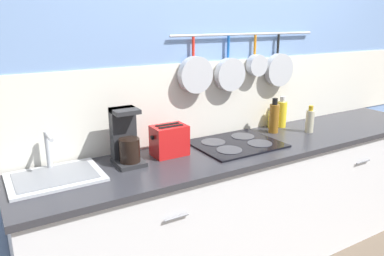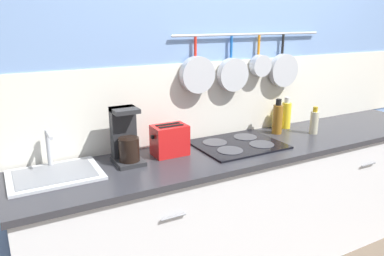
{
  "view_description": "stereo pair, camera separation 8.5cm",
  "coord_description": "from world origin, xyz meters",
  "px_view_note": "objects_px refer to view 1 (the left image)",
  "views": [
    {
      "loc": [
        -1.56,
        -1.79,
        1.68
      ],
      "look_at": [
        -0.5,
        0.0,
        1.07
      ],
      "focal_mm": 35.0,
      "sensor_mm": 36.0,
      "label": 1
    },
    {
      "loc": [
        -1.49,
        -1.83,
        1.68
      ],
      "look_at": [
        -0.5,
        0.0,
        1.07
      ],
      "focal_mm": 35.0,
      "sensor_mm": 36.0,
      "label": 2
    }
  ],
  "objects_px": {
    "coffee_maker": "(126,141)",
    "bottle_hot_sauce": "(272,119)",
    "bottle_sesame_oil": "(274,118)",
    "bottle_cooking_wine": "(282,114)",
    "bottle_vinegar": "(310,121)",
    "toaster": "(169,140)"
  },
  "relations": [
    {
      "from": "coffee_maker",
      "to": "bottle_hot_sauce",
      "type": "relative_size",
      "value": 2.06
    },
    {
      "from": "bottle_sesame_oil",
      "to": "bottle_cooking_wine",
      "type": "relative_size",
      "value": 1.07
    },
    {
      "from": "coffee_maker",
      "to": "bottle_vinegar",
      "type": "xyz_separation_m",
      "value": [
        1.36,
        -0.11,
        -0.05
      ]
    },
    {
      "from": "toaster",
      "to": "bottle_cooking_wine",
      "type": "relative_size",
      "value": 0.95
    },
    {
      "from": "bottle_sesame_oil",
      "to": "bottle_vinegar",
      "type": "height_order",
      "value": "bottle_sesame_oil"
    },
    {
      "from": "toaster",
      "to": "bottle_sesame_oil",
      "type": "bearing_deg",
      "value": 1.94
    },
    {
      "from": "toaster",
      "to": "bottle_hot_sauce",
      "type": "xyz_separation_m",
      "value": [
        0.93,
        0.13,
        -0.02
      ]
    },
    {
      "from": "bottle_cooking_wine",
      "to": "bottle_vinegar",
      "type": "xyz_separation_m",
      "value": [
        0.08,
        -0.21,
        -0.02
      ]
    },
    {
      "from": "bottle_cooking_wine",
      "to": "bottle_vinegar",
      "type": "distance_m",
      "value": 0.22
    },
    {
      "from": "bottle_hot_sauce",
      "to": "bottle_vinegar",
      "type": "height_order",
      "value": "bottle_vinegar"
    },
    {
      "from": "coffee_maker",
      "to": "bottle_sesame_oil",
      "type": "height_order",
      "value": "coffee_maker"
    },
    {
      "from": "toaster",
      "to": "bottle_cooking_wine",
      "type": "height_order",
      "value": "bottle_cooking_wine"
    },
    {
      "from": "coffee_maker",
      "to": "bottle_hot_sauce",
      "type": "height_order",
      "value": "coffee_maker"
    },
    {
      "from": "bottle_sesame_oil",
      "to": "coffee_maker",
      "type": "bearing_deg",
      "value": -179.07
    },
    {
      "from": "bottle_cooking_wine",
      "to": "bottle_vinegar",
      "type": "relative_size",
      "value": 1.2
    },
    {
      "from": "bottle_sesame_oil",
      "to": "bottle_vinegar",
      "type": "relative_size",
      "value": 1.29
    },
    {
      "from": "bottle_cooking_wine",
      "to": "bottle_vinegar",
      "type": "height_order",
      "value": "bottle_cooking_wine"
    },
    {
      "from": "bottle_vinegar",
      "to": "bottle_cooking_wine",
      "type": "bearing_deg",
      "value": 110.37
    },
    {
      "from": "toaster",
      "to": "bottle_sesame_oil",
      "type": "distance_m",
      "value": 0.86
    },
    {
      "from": "coffee_maker",
      "to": "bottle_hot_sauce",
      "type": "xyz_separation_m",
      "value": [
        1.2,
        0.12,
        -0.06
      ]
    },
    {
      "from": "bottle_hot_sauce",
      "to": "bottle_cooking_wine",
      "type": "bearing_deg",
      "value": -14.41
    },
    {
      "from": "bottle_sesame_oil",
      "to": "bottle_vinegar",
      "type": "distance_m",
      "value": 0.26
    }
  ]
}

